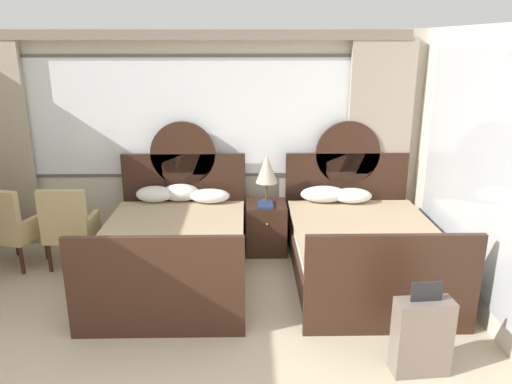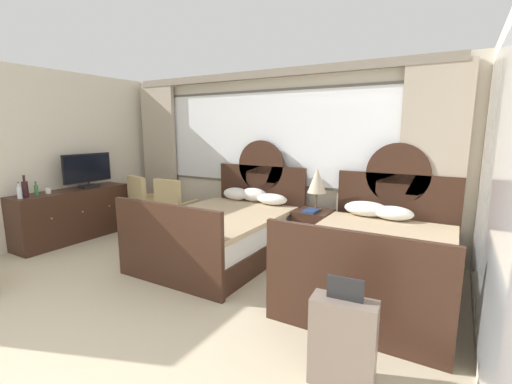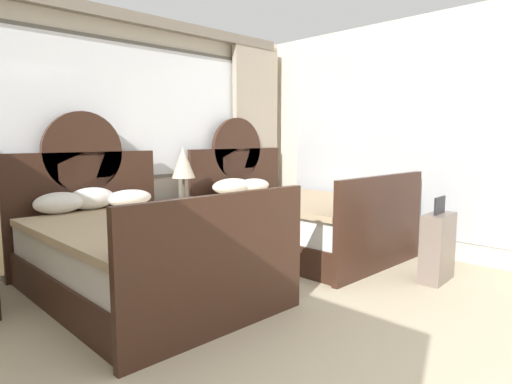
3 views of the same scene
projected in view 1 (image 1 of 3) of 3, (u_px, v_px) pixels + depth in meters
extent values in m
cube|color=beige|center=(191.00, 139.00, 6.27)|extent=(5.83, 0.07, 2.70)
cube|color=#605B52|center=(190.00, 117.00, 6.14)|extent=(4.36, 0.02, 1.53)
cube|color=white|center=(190.00, 117.00, 6.14)|extent=(4.28, 0.02, 1.45)
cube|color=tan|center=(378.00, 144.00, 6.20)|extent=(0.79, 0.08, 2.60)
cube|color=gray|center=(185.00, 35.00, 5.77)|extent=(5.36, 0.10, 0.12)
cube|color=#B2B7BC|center=(496.00, 184.00, 4.31)|extent=(0.01, 3.33, 2.27)
cube|color=#382116|center=(175.00, 268.00, 5.42)|extent=(1.48, 2.11, 0.30)
cube|color=white|center=(174.00, 244.00, 5.33)|extent=(1.42, 2.01, 0.28)
cube|color=tan|center=(172.00, 232.00, 5.21)|extent=(1.52, 1.91, 0.06)
cube|color=#382116|center=(185.00, 199.00, 6.32)|extent=(1.56, 0.06, 1.20)
cylinder|color=#382116|center=(183.00, 154.00, 6.15)|extent=(0.81, 0.06, 0.81)
cube|color=#382116|center=(156.00, 288.00, 4.29)|extent=(1.56, 0.06, 0.97)
ellipsoid|color=white|center=(155.00, 194.00, 6.06)|extent=(0.46, 0.28, 0.20)
ellipsoid|color=white|center=(181.00, 193.00, 6.09)|extent=(0.47, 0.26, 0.22)
ellipsoid|color=white|center=(210.00, 196.00, 6.04)|extent=(0.49, 0.28, 0.17)
cube|color=#382116|center=(362.00, 266.00, 5.46)|extent=(1.48, 2.11, 0.30)
cube|color=white|center=(363.00, 242.00, 5.37)|extent=(1.42, 2.01, 0.28)
cube|color=tan|center=(366.00, 231.00, 5.25)|extent=(1.52, 1.91, 0.06)
cube|color=#382116|center=(345.00, 198.00, 6.36)|extent=(1.56, 0.06, 1.20)
cylinder|color=#382116|center=(348.00, 153.00, 6.19)|extent=(0.81, 0.06, 0.81)
cube|color=#382116|center=(392.00, 286.00, 4.32)|extent=(1.56, 0.06, 0.97)
ellipsoid|color=white|center=(324.00, 194.00, 6.07)|extent=(0.58, 0.31, 0.20)
ellipsoid|color=white|center=(352.00, 196.00, 6.05)|extent=(0.49, 0.33, 0.17)
cube|color=#382116|center=(266.00, 227.00, 6.14)|extent=(0.49, 0.49, 0.63)
sphere|color=tan|center=(267.00, 224.00, 5.85)|extent=(0.02, 0.02, 0.02)
cylinder|color=brown|center=(267.00, 201.00, 6.11)|extent=(0.14, 0.14, 0.02)
cylinder|color=brown|center=(267.00, 191.00, 6.07)|extent=(0.03, 0.03, 0.23)
cone|color=beige|center=(267.00, 168.00, 5.98)|extent=(0.27, 0.27, 0.36)
cube|color=navy|center=(266.00, 205.00, 5.95)|extent=(0.18, 0.26, 0.03)
cube|color=tan|center=(73.00, 233.00, 5.76)|extent=(0.53, 0.53, 0.10)
cube|color=tan|center=(62.00, 213.00, 5.45)|extent=(0.53, 0.09, 0.54)
cube|color=tan|center=(91.00, 222.00, 5.72)|extent=(0.07, 0.47, 0.16)
cube|color=tan|center=(51.00, 222.00, 5.72)|extent=(0.07, 0.47, 0.16)
cylinder|color=#382116|center=(98.00, 243.00, 6.03)|extent=(0.04, 0.04, 0.34)
cylinder|color=#382116|center=(63.00, 243.00, 6.03)|extent=(0.04, 0.04, 0.34)
cylinder|color=#382116|center=(87.00, 258.00, 5.63)|extent=(0.04, 0.04, 0.34)
cylinder|color=#382116|center=(50.00, 258.00, 5.62)|extent=(0.04, 0.04, 0.34)
cube|color=tan|center=(16.00, 233.00, 5.75)|extent=(0.65, 0.65, 0.10)
cube|color=tan|center=(32.00, 225.00, 5.65)|extent=(0.19, 0.47, 0.16)
cylinder|color=#382116|center=(46.00, 245.00, 5.96)|extent=(0.04, 0.04, 0.34)
cylinder|color=#382116|center=(17.00, 242.00, 6.06)|extent=(0.04, 0.04, 0.34)
cylinder|color=#382116|center=(22.00, 260.00, 5.57)|extent=(0.04, 0.04, 0.34)
cube|color=#75665B|center=(422.00, 337.00, 3.86)|extent=(0.46, 0.23, 0.64)
cube|color=#232326|center=(427.00, 292.00, 3.75)|extent=(0.25, 0.04, 0.16)
cylinder|color=black|center=(397.00, 370.00, 3.93)|extent=(0.05, 0.02, 0.05)
cylinder|color=black|center=(439.00, 367.00, 3.97)|extent=(0.05, 0.02, 0.05)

